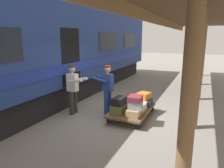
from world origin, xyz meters
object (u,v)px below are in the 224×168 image
at_px(suitcase_navy_fabric, 144,102).
at_px(suitcase_orange_carryall, 144,96).
at_px(suitcase_tan_vintage, 134,112).
at_px(suitcase_gray_aluminum, 136,105).
at_px(suitcase_olive_duffel, 119,109).
at_px(train_car, 39,52).
at_px(suitcase_burgundy_valise, 135,99).
at_px(porter_by_door, 73,88).
at_px(luggage_cart, 132,110).
at_px(suitcase_black_hardshell, 119,101).
at_px(suitcase_cream_canvas, 139,107).
at_px(suitcase_maroon_trunk, 125,105).
at_px(suitcase_red_plastic, 130,100).
at_px(porter_in_overalls, 107,88).
at_px(suitcase_slate_roller, 124,100).

relative_size(suitcase_navy_fabric, suitcase_orange_carryall, 1.26).
distance_m(suitcase_tan_vintage, suitcase_gray_aluminum, 0.23).
height_order(suitcase_olive_duffel, suitcase_tan_vintage, suitcase_olive_duffel).
height_order(train_car, suitcase_olive_duffel, train_car).
relative_size(suitcase_navy_fabric, suitcase_burgundy_valise, 1.25).
distance_m(suitcase_olive_duffel, porter_by_door, 1.78).
relative_size(luggage_cart, suitcase_black_hardshell, 4.00).
bearing_deg(suitcase_cream_canvas, suitcase_maroon_trunk, 0.00).
bearing_deg(suitcase_navy_fabric, suitcase_black_hardshell, 66.46).
distance_m(suitcase_red_plastic, porter_in_overalls, 1.00).
bearing_deg(suitcase_burgundy_valise, porter_by_door, -0.54).
relative_size(luggage_cart, porter_in_overalls, 1.18).
xyz_separation_m(train_car, luggage_cart, (-3.81, -0.07, -1.81)).
bearing_deg(train_car, suitcase_gray_aluminum, 173.61).
bearing_deg(suitcase_cream_canvas, porter_in_overalls, 1.00).
distance_m(train_car, suitcase_black_hardshell, 3.86).
bearing_deg(suitcase_black_hardshell, suitcase_burgundy_valise, -176.40).
bearing_deg(luggage_cart, suitcase_olive_duffel, 64.99).
relative_size(suitcase_maroon_trunk, porter_in_overalls, 0.28).
relative_size(suitcase_olive_duffel, porter_in_overalls, 0.36).
relative_size(suitcase_olive_duffel, porter_by_door, 0.36).
relative_size(suitcase_cream_canvas, suitcase_black_hardshell, 1.17).
bearing_deg(train_car, suitcase_black_hardshell, 172.09).
distance_m(suitcase_red_plastic, suitcase_black_hardshell, 1.15).
relative_size(luggage_cart, suitcase_gray_aluminum, 4.61).
height_order(suitcase_red_plastic, suitcase_black_hardshell, suitcase_black_hardshell).
bearing_deg(suitcase_cream_canvas, suitcase_tan_vintage, 90.00).
bearing_deg(suitcase_maroon_trunk, suitcase_slate_roller, -32.08).
distance_m(suitcase_maroon_trunk, suitcase_gray_aluminum, 0.80).
bearing_deg(suitcase_cream_canvas, suitcase_slate_roller, -2.07).
xyz_separation_m(suitcase_olive_duffel, suitcase_maroon_trunk, (0.00, -0.55, -0.05)).
bearing_deg(porter_in_overalls, porter_by_door, 25.01).
xyz_separation_m(suitcase_black_hardshell, suitcase_burgundy_valise, (-0.50, -0.03, 0.13)).
relative_size(train_car, suitcase_red_plastic, 33.67).
distance_m(suitcase_red_plastic, suitcase_gray_aluminum, 1.23).
bearing_deg(suitcase_cream_canvas, suitcase_navy_fabric, -90.00).
distance_m(suitcase_olive_duffel, suitcase_gray_aluminum, 0.58).
bearing_deg(suitcase_tan_vintage, suitcase_burgundy_valise, -130.08).
distance_m(train_car, luggage_cart, 4.22).
xyz_separation_m(luggage_cart, suitcase_cream_canvas, (-0.26, 0.00, 0.16)).
distance_m(porter_in_overalls, porter_by_door, 1.17).
bearing_deg(suitcase_slate_roller, porter_by_door, 17.66).
xyz_separation_m(luggage_cart, suitcase_maroon_trunk, (0.26, 0.00, 0.14)).
bearing_deg(suitcase_maroon_trunk, suitcase_burgundy_valise, 134.65).
height_order(suitcase_tan_vintage, suitcase_burgundy_valise, suitcase_burgundy_valise).
height_order(suitcase_burgundy_valise, porter_by_door, porter_by_door).
relative_size(suitcase_red_plastic, suitcase_orange_carryall, 1.15).
xyz_separation_m(suitcase_navy_fabric, suitcase_cream_canvas, (0.00, 0.55, 0.01)).
distance_m(suitcase_cream_canvas, suitcase_slate_roller, 0.57).
relative_size(suitcase_tan_vintage, porter_by_door, 0.36).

